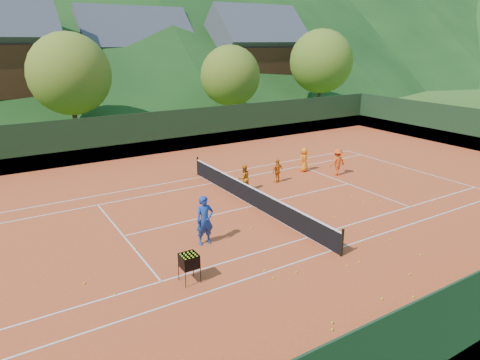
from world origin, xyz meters
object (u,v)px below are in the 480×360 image
coach (205,220)px  chalet_mid (135,65)px  student_b (277,171)px  tennis_net (253,196)px  student_d (337,162)px  student_c (304,160)px  ball_hopper (189,261)px  chalet_right (254,61)px  student_a (244,178)px

coach → chalet_mid: 37.90m
student_b → tennis_net: (-3.20, -2.33, -0.17)m
coach → student_d: coach is taller
student_c → student_b: bearing=-0.4°
student_b → ball_hopper: bearing=27.9°
chalet_mid → chalet_right: 14.56m
chalet_mid → student_b: bearing=-95.1°
chalet_mid → student_d: bearing=-88.2°
tennis_net → chalet_right: size_ratio=1.01×
student_b → chalet_right: size_ratio=0.11×
chalet_right → student_c: bearing=-117.8°
student_b → tennis_net: 3.96m
student_a → chalet_right: (19.20, 27.91, 4.51)m
chalet_mid → chalet_right: bearing=-15.9°
student_c → chalet_mid: size_ratio=0.12×
coach → chalet_right: bearing=56.9°
student_a → chalet_mid: 32.61m
student_a → ball_hopper: size_ratio=1.45×
ball_hopper → student_a: bearing=46.4°
student_b → coach: bearing=23.4°
student_a → student_b: bearing=-174.3°
student_c → ball_hopper: 13.84m
chalet_mid → student_a: bearing=-99.3°
student_c → student_d: (1.15, -1.65, 0.07)m
tennis_net → chalet_mid: chalet_mid is taller
student_c → chalet_right: (14.15, 26.81, 4.49)m
tennis_net → student_d: bearing=12.4°
student_d → student_b: bearing=-6.7°
coach → student_b: (7.04, 4.71, -0.32)m
coach → chalet_mid: chalet_mid is taller
student_b → student_d: 3.89m
student_b → student_a: bearing=-4.5°
ball_hopper → chalet_right: bearing=53.5°
ball_hopper → student_d: bearing=26.0°
student_d → tennis_net: size_ratio=0.13×
student_a → student_d: bearing=174.8°
student_a → chalet_right: size_ratio=0.12×
tennis_net → chalet_mid: bearing=80.0°
student_c → chalet_right: chalet_right is taller
chalet_mid → chalet_right: size_ratio=1.06×
student_a → ball_hopper: student_a is taller
student_b → student_c: (2.66, 0.86, 0.07)m
chalet_mid → tennis_net: bearing=-100.0°
coach → chalet_right: (23.84, 32.38, 4.24)m
chalet_right → student_b: bearing=-121.3°
student_d → chalet_mid: chalet_mid is taller
tennis_net → chalet_mid: size_ratio=0.95×
chalet_right → chalet_mid: bearing=164.1°
ball_hopper → student_b: bearing=38.3°
student_d → student_a: bearing=0.1°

